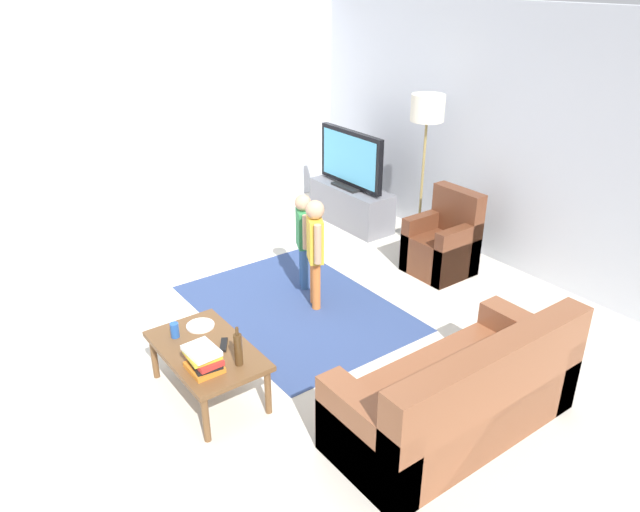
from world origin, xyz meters
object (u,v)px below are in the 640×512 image
at_px(couch, 463,400).
at_px(armchair, 444,246).
at_px(tv, 351,160).
at_px(child_center, 315,244).
at_px(tv_stand, 351,206).
at_px(coffee_table, 207,354).
at_px(soda_can, 175,330).
at_px(plate, 200,326).
at_px(floor_lamp, 427,117).
at_px(child_near_tv, 303,233).
at_px(book_stack, 203,359).
at_px(tv_remote, 224,345).
at_px(bottle, 238,349).

xyz_separation_m(couch, armchair, (-1.84, 1.78, 0.01)).
relative_size(tv, child_center, 1.01).
xyz_separation_m(tv_stand, coffee_table, (2.04, -3.04, 0.13)).
height_order(tv_stand, soda_can, soda_can).
relative_size(child_center, coffee_table, 1.09).
relative_size(armchair, coffee_table, 0.90).
distance_m(tv, plate, 3.42).
xyz_separation_m(floor_lamp, child_near_tv, (-0.02, -1.61, -0.94)).
distance_m(book_stack, tv_remote, 0.31).
height_order(floor_lamp, plate, floor_lamp).
xyz_separation_m(tv_stand, bottle, (2.36, -2.94, 0.31)).
height_order(couch, plate, couch).
distance_m(armchair, tv_remote, 2.92).
xyz_separation_m(armchair, child_center, (-0.21, -1.55, 0.36)).
xyz_separation_m(tv, bottle, (2.36, -2.92, -0.30)).
relative_size(bottle, tv_remote, 1.81).
bearing_deg(book_stack, child_near_tv, 125.63).
relative_size(tv_stand, armchair, 1.33).
relative_size(tv, tv_remote, 6.47).
xyz_separation_m(armchair, book_stack, (0.63, -3.13, 0.21)).
distance_m(tv_stand, child_center, 2.17).
bearing_deg(tv_stand, tv_remote, -54.44).
bearing_deg(bottle, coffee_table, -162.65).
bearing_deg(couch, tv, 152.59).
bearing_deg(floor_lamp, couch, -39.23).
distance_m(couch, armchair, 2.56).
bearing_deg(coffee_table, plate, 161.55).
xyz_separation_m(armchair, child_near_tv, (-0.59, -1.42, 0.31)).
distance_m(tv_stand, floor_lamp, 1.68).
distance_m(floor_lamp, child_center, 1.99).
xyz_separation_m(tv, tv_remote, (2.09, -2.90, -0.42)).
height_order(floor_lamp, coffee_table, floor_lamp).
bearing_deg(couch, coffee_table, -139.72).
height_order(couch, floor_lamp, floor_lamp).
xyz_separation_m(tv, plate, (1.74, -2.92, -0.42)).
relative_size(couch, tv_remote, 10.59).
bearing_deg(couch, floor_lamp, 140.77).
bearing_deg(soda_can, book_stack, -0.80).
bearing_deg(bottle, tv_stand, 128.72).
distance_m(tv, child_near_tv, 1.79).
relative_size(child_center, plate, 4.94).
bearing_deg(tv_remote, tv, 158.56).
bearing_deg(plate, bottle, -0.00).
bearing_deg(armchair, book_stack, -78.57).
relative_size(child_near_tv, child_center, 0.92).
relative_size(armchair, child_center, 0.83).
distance_m(floor_lamp, book_stack, 3.68).
bearing_deg(tv, couch, -27.41).
xyz_separation_m(floor_lamp, plate, (0.68, -3.09, -1.12)).
distance_m(floor_lamp, bottle, 3.50).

